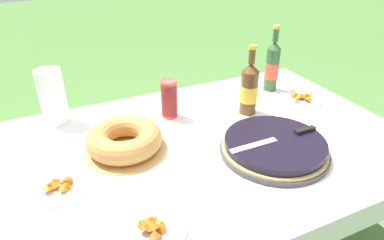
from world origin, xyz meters
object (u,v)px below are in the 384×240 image
cider_bottle_green (272,66)px  snack_plate_right (152,227)px  berry_tart (274,147)px  serving_knife (282,137)px  snack_plate_left (56,186)px  paper_towel_roll (52,97)px  cup_stack (169,99)px  cider_bottle_amber (249,89)px  snack_plate_near (301,98)px  bundt_cake (124,140)px

cider_bottle_green → snack_plate_right: (-0.88, -0.66, -0.12)m
berry_tart → serving_knife: (0.03, 0.00, 0.04)m
berry_tart → snack_plate_left: bearing=170.4°
snack_plate_left → paper_towel_roll: bearing=83.3°
paper_towel_roll → berry_tart: bearing=-40.1°
cup_stack → cider_bottle_amber: cider_bottle_amber is taller
cider_bottle_green → snack_plate_left: size_ratio=1.75×
snack_plate_near → snack_plate_left: size_ratio=1.08×
serving_knife → snack_plate_right: 0.60m
serving_knife → paper_towel_roll: 0.96m
paper_towel_roll → snack_plate_right: bearing=-77.4°
cup_stack → snack_plate_right: 0.68m
cup_stack → snack_plate_left: cup_stack is taller
bundt_cake → cup_stack: (0.26, 0.18, 0.04)m
cider_bottle_amber → paper_towel_roll: size_ratio=1.31×
snack_plate_left → paper_towel_roll: 0.49m
cup_stack → cider_bottle_green: 0.59m
snack_plate_right → snack_plate_left: bearing=127.3°
cider_bottle_green → paper_towel_roll: (-1.05, 0.11, -0.01)m
cup_stack → cider_bottle_green: (0.59, 0.05, 0.04)m
bundt_cake → snack_plate_right: bundt_cake is taller
bundt_cake → cup_stack: cup_stack is taller
cider_bottle_amber → serving_knife: bearing=-100.5°
bundt_cake → cider_bottle_amber: bearing=6.2°
serving_knife → bundt_cake: (-0.54, 0.26, -0.02)m
snack_plate_near → cup_stack: bearing=168.9°
cider_bottle_amber → paper_towel_roll: bearing=160.7°
snack_plate_right → cup_stack: bearing=64.1°
serving_knife → snack_plate_near: bearing=-139.7°
berry_tart → snack_plate_left: (-0.77, 0.13, -0.02)m
cider_bottle_amber → paper_towel_roll: 0.85m
cider_bottle_green → paper_towel_roll: 1.06m
cider_bottle_amber → snack_plate_right: cider_bottle_amber is taller
cup_stack → snack_plate_left: 0.61m
serving_knife → snack_plate_near: serving_knife is taller
berry_tart → cup_stack: bearing=119.9°
snack_plate_left → paper_towel_roll: paper_towel_roll is taller
bundt_cake → snack_plate_right: (-0.04, -0.43, -0.03)m
serving_knife → cup_stack: cup_stack is taller
serving_knife → cider_bottle_amber: bearing=-100.7°
snack_plate_left → paper_towel_roll: size_ratio=0.80×
snack_plate_right → berry_tart: bearing=17.2°
berry_tart → bundt_cake: bearing=153.1°
serving_knife → cider_bottle_green: bearing=-122.4°
cup_stack → snack_plate_left: (-0.52, -0.31, -0.07)m
cider_bottle_green → cider_bottle_amber: size_ratio=1.06×
snack_plate_near → snack_plate_right: size_ratio=1.04×
cup_stack → cider_bottle_green: size_ratio=0.52×
cider_bottle_green → snack_plate_near: (0.06, -0.18, -0.12)m
cider_bottle_green → paper_towel_roll: size_ratio=1.40×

